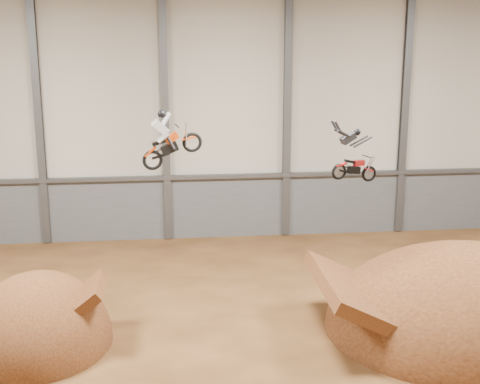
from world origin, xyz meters
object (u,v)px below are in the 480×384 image
takeoff_ramp (40,344)px  landing_ramp (468,328)px  fmx_rider_b (354,152)px  fmx_rider_a (176,132)px

takeoff_ramp → landing_ramp: size_ratio=0.55×
takeoff_ramp → fmx_rider_b: fmx_rider_b is taller
takeoff_ramp → fmx_rider_b: bearing=1.0°
landing_ramp → takeoff_ramp: bearing=178.4°
fmx_rider_a → fmx_rider_b: (6.63, -0.86, -0.74)m
takeoff_ramp → fmx_rider_b: size_ratio=2.47×
fmx_rider_a → fmx_rider_b: 6.73m
takeoff_ramp → fmx_rider_a: bearing=11.5°
takeoff_ramp → fmx_rider_a: size_ratio=2.67×
fmx_rider_a → takeoff_ramp: bearing=-177.4°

